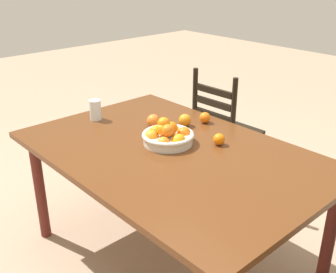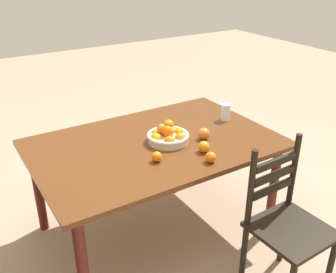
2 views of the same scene
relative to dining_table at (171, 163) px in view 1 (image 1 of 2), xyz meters
name	(u,v)px [view 1 (image 1 of 2)]	position (x,y,z in m)	size (l,w,h in m)	color
ground_plane	(171,259)	(0.00, 0.00, -0.65)	(12.00, 12.00, 0.00)	tan
dining_table	(171,163)	(0.00, 0.00, 0.00)	(1.62, 1.07, 0.72)	#582F15
chair_near_window	(223,133)	(-0.36, 0.86, -0.19)	(0.42, 0.42, 0.94)	black
fruit_bowl	(168,135)	(-0.07, 0.04, 0.13)	(0.28, 0.28, 0.15)	silver
orange_loose_0	(153,121)	(-0.31, 0.14, 0.12)	(0.08, 0.08, 0.08)	orange
orange_loose_1	(219,139)	(0.12, 0.23, 0.11)	(0.06, 0.06, 0.06)	orange
orange_loose_2	(185,120)	(-0.19, 0.29, 0.11)	(0.07, 0.07, 0.07)	orange
orange_loose_3	(205,118)	(-0.15, 0.42, 0.11)	(0.07, 0.07, 0.07)	orange
drinking_glass	(95,110)	(-0.65, -0.05, 0.14)	(0.07, 0.07, 0.13)	silver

